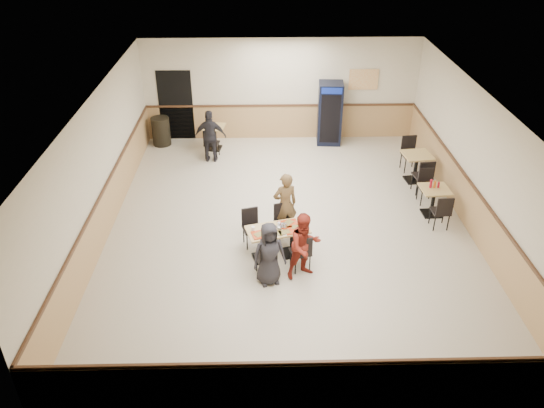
{
  "coord_description": "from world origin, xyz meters",
  "views": [
    {
      "loc": [
        -0.62,
        -10.01,
        6.53
      ],
      "look_at": [
        -0.39,
        -0.5,
        0.88
      ],
      "focal_mm": 35.0,
      "sensor_mm": 36.0,
      "label": 1
    }
  ],
  "objects_px": {
    "side_table_far": "(416,163)",
    "pepsi_cooler": "(330,113)",
    "back_table": "(213,134)",
    "main_table": "(278,238)",
    "trash_bin": "(161,131)",
    "diner_woman_left": "(269,254)",
    "diner_man_opposite": "(285,205)",
    "diner_woman_right": "(305,246)",
    "side_table_near": "(434,197)",
    "lone_diner": "(211,136)"
  },
  "relations": [
    {
      "from": "diner_man_opposite",
      "to": "trash_bin",
      "type": "bearing_deg",
      "value": -71.45
    },
    {
      "from": "diner_woman_left",
      "to": "diner_woman_right",
      "type": "xyz_separation_m",
      "value": [
        0.68,
        0.18,
        0.04
      ]
    },
    {
      "from": "diner_man_opposite",
      "to": "back_table",
      "type": "height_order",
      "value": "diner_man_opposite"
    },
    {
      "from": "side_table_far",
      "to": "pepsi_cooler",
      "type": "distance_m",
      "value": 3.19
    },
    {
      "from": "diner_woman_right",
      "to": "diner_man_opposite",
      "type": "relative_size",
      "value": 0.94
    },
    {
      "from": "lone_diner",
      "to": "diner_woman_left",
      "type": "bearing_deg",
      "value": 108.67
    },
    {
      "from": "side_table_near",
      "to": "trash_bin",
      "type": "distance_m",
      "value": 8.02
    },
    {
      "from": "side_table_far",
      "to": "side_table_near",
      "type": "bearing_deg",
      "value": -90.77
    },
    {
      "from": "diner_woman_right",
      "to": "back_table",
      "type": "bearing_deg",
      "value": 85.46
    },
    {
      "from": "side_table_near",
      "to": "back_table",
      "type": "distance_m",
      "value": 6.53
    },
    {
      "from": "diner_woman_left",
      "to": "side_table_near",
      "type": "relative_size",
      "value": 1.92
    },
    {
      "from": "diner_man_opposite",
      "to": "diner_woman_right",
      "type": "bearing_deg",
      "value": 84.97
    },
    {
      "from": "pepsi_cooler",
      "to": "back_table",
      "type": "bearing_deg",
      "value": -169.31
    },
    {
      "from": "main_table",
      "to": "side_table_far",
      "type": "xyz_separation_m",
      "value": [
        3.67,
        3.22,
        0.06
      ]
    },
    {
      "from": "lone_diner",
      "to": "pepsi_cooler",
      "type": "distance_m",
      "value": 3.61
    },
    {
      "from": "side_table_near",
      "to": "main_table",
      "type": "bearing_deg",
      "value": -156.94
    },
    {
      "from": "back_table",
      "to": "trash_bin",
      "type": "distance_m",
      "value": 1.6
    },
    {
      "from": "main_table",
      "to": "trash_bin",
      "type": "distance_m",
      "value": 6.53
    },
    {
      "from": "diner_man_opposite",
      "to": "side_table_near",
      "type": "relative_size",
      "value": 2.17
    },
    {
      "from": "diner_woman_right",
      "to": "trash_bin",
      "type": "height_order",
      "value": "diner_woman_right"
    },
    {
      "from": "side_table_far",
      "to": "pepsi_cooler",
      "type": "relative_size",
      "value": 0.43
    },
    {
      "from": "side_table_far",
      "to": "pepsi_cooler",
      "type": "height_order",
      "value": "pepsi_cooler"
    },
    {
      "from": "main_table",
      "to": "diner_woman_left",
      "type": "xyz_separation_m",
      "value": [
        -0.19,
        -0.83,
        0.21
      ]
    },
    {
      "from": "lone_diner",
      "to": "back_table",
      "type": "height_order",
      "value": "lone_diner"
    },
    {
      "from": "side_table_near",
      "to": "back_table",
      "type": "height_order",
      "value": "back_table"
    },
    {
      "from": "diner_woman_right",
      "to": "lone_diner",
      "type": "bearing_deg",
      "value": 88.26
    },
    {
      "from": "main_table",
      "to": "diner_man_opposite",
      "type": "relative_size",
      "value": 0.92
    },
    {
      "from": "diner_woman_left",
      "to": "diner_man_opposite",
      "type": "height_order",
      "value": "diner_man_opposite"
    },
    {
      "from": "main_table",
      "to": "diner_woman_right",
      "type": "xyz_separation_m",
      "value": [
        0.49,
        -0.64,
        0.25
      ]
    },
    {
      "from": "main_table",
      "to": "trash_bin",
      "type": "bearing_deg",
      "value": 104.65
    },
    {
      "from": "main_table",
      "to": "trash_bin",
      "type": "relative_size",
      "value": 1.62
    },
    {
      "from": "back_table",
      "to": "side_table_near",
      "type": "bearing_deg",
      "value": -35.23
    },
    {
      "from": "pepsi_cooler",
      "to": "trash_bin",
      "type": "height_order",
      "value": "pepsi_cooler"
    },
    {
      "from": "pepsi_cooler",
      "to": "trash_bin",
      "type": "distance_m",
      "value": 4.98
    },
    {
      "from": "diner_woman_left",
      "to": "lone_diner",
      "type": "bearing_deg",
      "value": 90.41
    },
    {
      "from": "main_table",
      "to": "diner_woman_right",
      "type": "bearing_deg",
      "value": -67.62
    },
    {
      "from": "back_table",
      "to": "trash_bin",
      "type": "bearing_deg",
      "value": 167.35
    },
    {
      "from": "side_table_far",
      "to": "pepsi_cooler",
      "type": "xyz_separation_m",
      "value": [
        -1.95,
        2.49,
        0.41
      ]
    },
    {
      "from": "diner_woman_right",
      "to": "side_table_near",
      "type": "height_order",
      "value": "diner_woman_right"
    },
    {
      "from": "side_table_near",
      "to": "diner_man_opposite",
      "type": "bearing_deg",
      "value": -168.19
    },
    {
      "from": "main_table",
      "to": "side_table_far",
      "type": "height_order",
      "value": "side_table_far"
    },
    {
      "from": "side_table_near",
      "to": "side_table_far",
      "type": "relative_size",
      "value": 0.88
    },
    {
      "from": "diner_man_opposite",
      "to": "side_table_near",
      "type": "distance_m",
      "value": 3.54
    },
    {
      "from": "main_table",
      "to": "side_table_near",
      "type": "relative_size",
      "value": 1.99
    },
    {
      "from": "side_table_near",
      "to": "pepsi_cooler",
      "type": "xyz_separation_m",
      "value": [
        -1.93,
        4.16,
        0.46
      ]
    },
    {
      "from": "back_table",
      "to": "side_table_far",
      "type": "bearing_deg",
      "value": -21.4
    },
    {
      "from": "diner_man_opposite",
      "to": "pepsi_cooler",
      "type": "relative_size",
      "value": 0.81
    },
    {
      "from": "main_table",
      "to": "diner_woman_left",
      "type": "relative_size",
      "value": 1.04
    },
    {
      "from": "diner_woman_left",
      "to": "main_table",
      "type": "bearing_deg",
      "value": 62.0
    },
    {
      "from": "diner_woman_left",
      "to": "side_table_near",
      "type": "bearing_deg",
      "value": 16.59
    }
  ]
}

